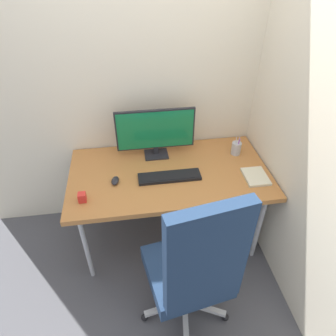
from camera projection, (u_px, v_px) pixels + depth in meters
ground_plane at (169, 234)px, 2.73m from camera, size 8.00×8.00×0.00m
wall_back at (161, 62)px, 2.22m from camera, size 3.12×0.04×2.80m
wall_side_right at (306, 94)px, 1.78m from camera, size 0.04×2.43×2.80m
desk at (169, 176)px, 2.32m from camera, size 1.50×0.82×0.72m
office_chair at (194, 269)px, 1.76m from camera, size 0.61×0.60×1.23m
filing_cabinet at (227, 201)px, 2.62m from camera, size 0.40×0.49×0.63m
monitor at (155, 131)px, 2.34m from camera, size 0.61×0.15×0.40m
keyboard at (169, 177)px, 2.23m from camera, size 0.46×0.13×0.03m
mouse at (115, 181)px, 2.18m from camera, size 0.07×0.10×0.03m
pen_holder at (236, 148)px, 2.45m from camera, size 0.08×0.08×0.17m
notebook at (256, 176)px, 2.23m from camera, size 0.17×0.21×0.02m
desk_clamp_accessory at (82, 197)px, 2.02m from camera, size 0.05×0.05×0.07m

